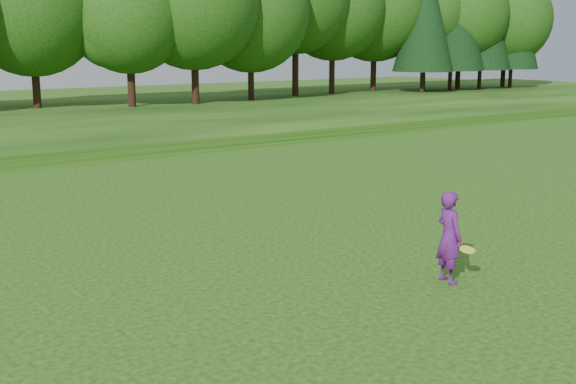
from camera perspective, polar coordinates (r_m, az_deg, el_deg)
ground at (r=13.60m, az=11.53°, el=-8.68°), size 140.00×140.00×0.00m
walking_path at (r=30.37m, az=-17.69°, el=2.23°), size 130.00×1.60×0.04m
woman at (r=14.62m, az=12.61°, el=-3.49°), size 0.58×0.93×1.85m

